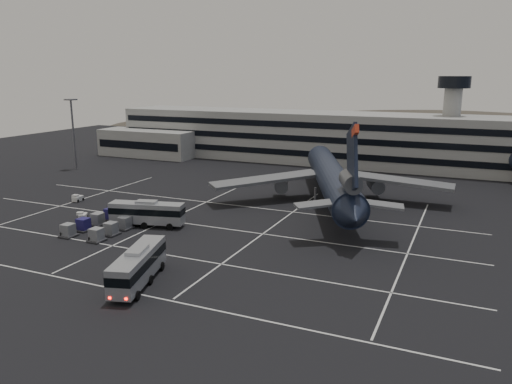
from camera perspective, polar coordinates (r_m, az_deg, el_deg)
ground at (r=80.55m, az=-8.25°, el=-4.50°), size 260.00×260.00×0.00m
lane_markings at (r=80.66m, az=-7.41°, el=-4.45°), size 90.00×55.62×0.01m
terminal at (r=143.97m, az=5.82°, el=6.25°), size 125.00×26.00×24.00m
hills at (r=238.72m, az=18.00°, el=3.86°), size 352.00×180.00×44.00m
lightpole_left at (r=139.16m, az=-20.22°, el=7.29°), size 2.40×2.40×18.28m
trijet_main at (r=95.72m, az=8.67°, el=1.59°), size 44.00×55.25×18.08m
bus_near at (r=61.44m, az=-13.33°, el=-8.06°), size 6.38×12.94×4.46m
bus_far at (r=83.82m, az=-12.35°, el=-2.28°), size 12.60×5.76×4.34m
tug_a at (r=104.37m, az=-19.72°, el=-0.68°), size 1.59×2.37×1.43m
tug_b at (r=91.30m, az=-19.18°, el=-2.60°), size 2.11×2.41×1.33m
uld_cluster at (r=83.92m, az=-16.96°, el=-3.52°), size 7.64×12.38×2.04m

